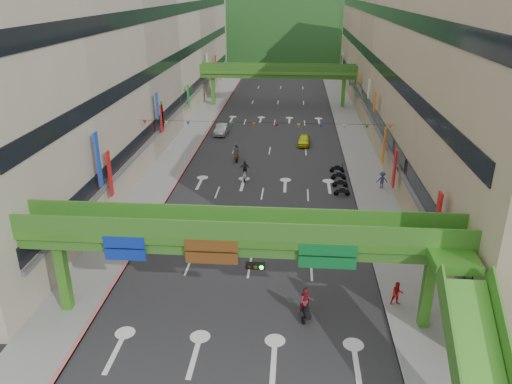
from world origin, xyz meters
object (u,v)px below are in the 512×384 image
Objects in this scene: scooter_rider_mid at (306,303)px; pedestrian_red at (397,296)px; car_yellow at (304,140)px; overpass_near at (255,249)px; car_silver at (222,129)px; scooter_rider_near at (193,242)px.

scooter_rider_mid reaches higher than pedestrian_red.
car_yellow is 2.38× the size of pedestrian_red.
car_yellow is 35.25m from pedestrian_red.
overpass_near is 5.17m from scooter_rider_mid.
scooter_rider_mid is (3.05, 0.86, -4.08)m from overpass_near.
overpass_near is at bearing -75.71° from car_silver.
overpass_near is at bearing -164.24° from scooter_rider_mid.
car_silver is (-7.93, 41.65, -4.49)m from overpass_near.
overpass_near is 10.24m from pedestrian_red.
scooter_rider_near reaches higher than pedestrian_red.
scooter_rider_near is 11.34m from scooter_rider_mid.
car_silver is at bearing 94.33° from scooter_rider_near.
scooter_rider_mid is 6.08m from pedestrian_red.
overpass_near is at bearing -168.38° from pedestrian_red.
car_yellow is (0.27, 36.57, -0.48)m from scooter_rider_mid.
car_yellow is at bearing 73.25° from scooter_rider_near.
scooter_rider_near is (-5.41, 8.41, -4.27)m from overpass_near.
car_silver is at bearing 105.07° from scooter_rider_mid.
overpass_near reaches higher than pedestrian_red.
scooter_rider_mid is (8.47, -7.54, 0.19)m from scooter_rider_near.
overpass_near reaches higher than scooter_rider_near.
pedestrian_red reaches higher than car_yellow.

